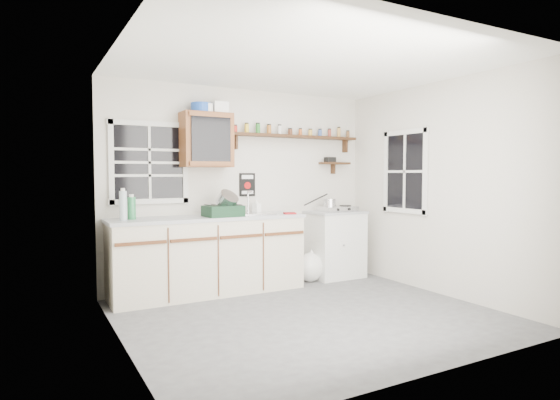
{
  "coord_description": "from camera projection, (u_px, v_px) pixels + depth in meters",
  "views": [
    {
      "loc": [
        -2.49,
        -3.91,
        1.41
      ],
      "look_at": [
        -0.04,
        0.55,
        1.13
      ],
      "focal_mm": 30.0,
      "sensor_mm": 36.0,
      "label": 1
    }
  ],
  "objects": [
    {
      "name": "warning_sign",
      "position": [
        247.0,
        185.0,
        6.04
      ],
      "size": [
        0.22,
        0.02,
        0.3
      ],
      "color": "black",
      "rests_on": "wall_back"
    },
    {
      "name": "upper_cabinet_clutter",
      "position": [
        208.0,
        108.0,
        5.59
      ],
      "size": [
        0.45,
        0.24,
        0.14
      ],
      "color": "#1A46AC",
      "rests_on": "upper_cabinet"
    },
    {
      "name": "right_cabinet",
      "position": [
        335.0,
        244.0,
        6.43
      ],
      "size": [
        0.73,
        0.57,
        0.91
      ],
      "color": "silver",
      "rests_on": "floor"
    },
    {
      "name": "rag",
      "position": [
        290.0,
        213.0,
        5.8
      ],
      "size": [
        0.17,
        0.16,
        0.02
      ],
      "primitive_type": "cube",
      "rotation": [
        0.0,
        0.0,
        -0.28
      ],
      "color": "maroon",
      "rests_on": "main_cabinet"
    },
    {
      "name": "hotplate",
      "position": [
        338.0,
        209.0,
        6.4
      ],
      "size": [
        0.54,
        0.3,
        0.08
      ],
      "rotation": [
        0.0,
        0.0,
        0.03
      ],
      "color": "silver",
      "rests_on": "right_cabinet"
    },
    {
      "name": "window_right",
      "position": [
        405.0,
        171.0,
        5.96
      ],
      "size": [
        0.03,
        0.78,
        1.08
      ],
      "color": "black",
      "rests_on": "wall_back"
    },
    {
      "name": "sink",
      "position": [
        250.0,
        213.0,
        5.77
      ],
      "size": [
        0.52,
        0.44,
        0.29
      ],
      "color": "silver",
      "rests_on": "main_cabinet"
    },
    {
      "name": "soap_bottle",
      "position": [
        257.0,
        206.0,
        5.95
      ],
      "size": [
        0.11,
        0.11,
        0.18
      ],
      "primitive_type": "imported",
      "rotation": [
        0.0,
        0.0,
        0.4
      ],
      "color": "silver",
      "rests_on": "main_cabinet"
    },
    {
      "name": "saucepan",
      "position": [
        329.0,
        203.0,
        6.34
      ],
      "size": [
        0.42,
        0.23,
        0.18
      ],
      "rotation": [
        0.0,
        0.0,
        -0.3
      ],
      "color": "silver",
      "rests_on": "hotplate"
    },
    {
      "name": "room",
      "position": [
        310.0,
        191.0,
        4.63
      ],
      "size": [
        3.64,
        3.24,
        2.54
      ],
      "color": "#4B4B4D",
      "rests_on": "ground"
    },
    {
      "name": "window_back",
      "position": [
        149.0,
        163.0,
        5.42
      ],
      "size": [
        0.93,
        0.03,
        0.98
      ],
      "color": "black",
      "rests_on": "wall_back"
    },
    {
      "name": "secondary_shelf",
      "position": [
        333.0,
        163.0,
        6.6
      ],
      "size": [
        0.45,
        0.16,
        0.24
      ],
      "color": "black",
      "rests_on": "wall_back"
    },
    {
      "name": "upper_cabinet",
      "position": [
        207.0,
        140.0,
        5.6
      ],
      "size": [
        0.6,
        0.32,
        0.65
      ],
      "color": "#5D3217",
      "rests_on": "wall_back"
    },
    {
      "name": "trash_bag",
      "position": [
        310.0,
        267.0,
        6.17
      ],
      "size": [
        0.39,
        0.36,
        0.45
      ],
      "color": "white",
      "rests_on": "floor"
    },
    {
      "name": "main_cabinet",
      "position": [
        209.0,
        255.0,
        5.53
      ],
      "size": [
        2.31,
        0.63,
        0.92
      ],
      "color": "beige",
      "rests_on": "floor"
    },
    {
      "name": "water_bottles",
      "position": [
        127.0,
        207.0,
        5.05
      ],
      "size": [
        0.19,
        0.18,
        0.35
      ],
      "color": "#ACC0C9",
      "rests_on": "main_cabinet"
    },
    {
      "name": "spice_shelf",
      "position": [
        294.0,
        136.0,
        6.26
      ],
      "size": [
        1.91,
        0.18,
        0.35
      ],
      "color": "black",
      "rests_on": "wall_back"
    },
    {
      "name": "dish_rack",
      "position": [
        224.0,
        208.0,
        5.48
      ],
      "size": [
        0.44,
        0.34,
        0.32
      ],
      "rotation": [
        0.0,
        0.0,
        0.05
      ],
      "color": "black",
      "rests_on": "main_cabinet"
    }
  ]
}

